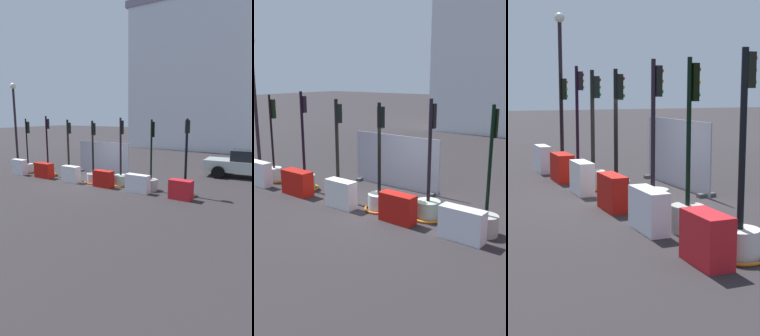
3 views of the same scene
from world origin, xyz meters
The scene contains 14 objects.
ground_plane centered at (0.00, 0.00, 0.00)m, with size 120.00×120.00×0.00m, color #2D292B.
traffic_light_0 centered at (-5.04, -0.22, 0.54)m, with size 0.78×0.78×3.28m.
traffic_light_1 centered at (-3.35, -0.20, 0.45)m, with size 0.96×0.96×3.43m.
traffic_light_2 centered at (-1.62, -0.30, 0.54)m, with size 0.90×0.90×3.25m.
traffic_light_3 centered at (0.06, -0.29, 0.50)m, with size 0.91×0.91×3.21m.
traffic_light_4 centered at (1.59, -0.03, 0.48)m, with size 0.92×0.92×3.37m.
traffic_light_5 centered at (3.34, -0.15, 0.56)m, with size 0.64×0.64×3.30m.
construction_barrier_0 centered at (-5.01, -0.90, 0.45)m, with size 1.03×0.40×0.90m.
construction_barrier_1 centered at (-3.07, -0.78, 0.42)m, with size 1.15×0.51×0.84m.
construction_barrier_2 centered at (-1.01, -0.84, 0.43)m, with size 1.01×0.43×0.86m.
construction_barrier_3 centered at (1.07, -0.80, 0.41)m, with size 1.06×0.43×0.82m.
construction_barrier_4 centered at (2.99, -0.81, 0.42)m, with size 1.15×0.43×0.83m.
street_lamp_post centered at (-6.55, 0.22, 3.42)m, with size 0.36×0.36×5.45m.
site_fence_panel centered at (-0.90, 1.93, 0.90)m, with size 3.54×0.50×1.91m.
Camera 2 is at (6.60, -8.91, 3.99)m, focal length 40.36 mm.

